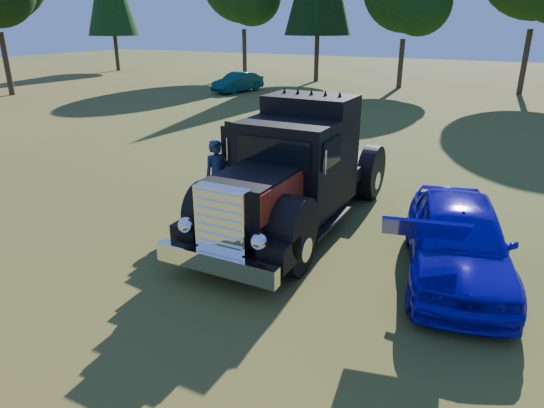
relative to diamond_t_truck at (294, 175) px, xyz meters
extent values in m
plane|color=#355519|center=(-0.02, -2.65, -1.28)|extent=(120.00, 120.00, 0.00)
cylinder|color=#2D2116|center=(-32.02, 27.35, 0.88)|extent=(0.36, 0.36, 4.32)
cylinder|color=#2D2116|center=(3.98, 27.35, 0.79)|extent=(0.36, 0.36, 4.14)
cylinder|color=#2D2116|center=(-11.02, 27.85, 1.06)|extent=(0.36, 0.36, 4.68)
cylinder|color=#2D2116|center=(-18.02, 28.35, 0.70)|extent=(0.36, 0.36, 3.96)
cylinder|color=#2D2116|center=(-4.02, 26.85, 0.43)|extent=(0.36, 0.36, 3.42)
sphere|color=black|center=(-2.88, 26.09, 4.42)|extent=(4.18, 4.18, 4.18)
cylinder|color=#2D2116|center=(-26.02, 11.35, 0.70)|extent=(0.36, 0.36, 3.96)
cylinder|color=black|center=(-1.04, -2.08, -0.73)|extent=(0.32, 1.10, 1.10)
cylinder|color=black|center=(1.06, -2.08, -0.73)|extent=(0.32, 1.10, 1.10)
cylinder|color=black|center=(-1.04, 2.72, -0.73)|extent=(0.32, 1.10, 1.10)
cylinder|color=black|center=(1.06, 2.72, -0.73)|extent=(0.32, 1.10, 1.10)
cylinder|color=black|center=(-0.71, 2.72, -0.73)|extent=(0.32, 1.10, 1.10)
cylinder|color=black|center=(0.73, 2.72, -0.73)|extent=(0.32, 1.10, 1.10)
cube|color=black|center=(0.01, 0.52, -0.66)|extent=(1.60, 6.40, 0.28)
cube|color=white|center=(0.01, -3.33, -0.73)|extent=(2.50, 0.22, 0.36)
cube|color=white|center=(0.01, -3.03, -0.03)|extent=(1.05, 0.30, 1.30)
cube|color=black|center=(0.01, -1.98, 0.02)|extent=(1.35, 1.80, 1.10)
cube|color=maroon|center=(-0.68, -1.98, 0.22)|extent=(0.02, 1.80, 0.60)
cube|color=maroon|center=(0.70, -1.98, 0.22)|extent=(0.02, 1.80, 0.60)
cylinder|color=black|center=(-0.94, -2.08, -0.33)|extent=(0.55, 1.24, 1.24)
cylinder|color=black|center=(0.96, -2.08, -0.33)|extent=(0.55, 1.24, 1.24)
sphere|color=white|center=(-0.77, -3.10, -0.23)|extent=(0.32, 0.32, 0.32)
sphere|color=white|center=(0.79, -3.10, -0.23)|extent=(0.32, 0.32, 0.32)
cube|color=black|center=(0.01, -0.43, 0.27)|extent=(2.05, 1.30, 2.10)
cube|color=black|center=(0.01, -1.10, 0.77)|extent=(1.70, 0.05, 0.65)
cube|color=black|center=(0.01, 0.87, 0.47)|extent=(2.05, 1.30, 2.50)
cube|color=black|center=(0.01, 2.52, -0.33)|extent=(2.00, 2.00, 0.35)
cube|color=black|center=(-1.57, 0.14, 0.17)|extent=(1.10, 0.21, 1.50)
cube|color=maroon|center=(-1.57, 0.19, 0.02)|extent=(0.84, 0.14, 0.75)
imported|color=#0716A0|center=(3.76, -0.76, -0.50)|extent=(2.80, 4.84, 1.55)
cube|color=#0716A0|center=(3.39, -2.42, 0.27)|extent=(1.47, 1.20, 0.67)
imported|color=navy|center=(-2.11, -0.02, -0.34)|extent=(0.76, 0.82, 1.89)
imported|color=#1E2948|center=(-1.97, 0.39, -0.40)|extent=(1.08, 1.04, 1.75)
imported|color=#0B423C|center=(-13.38, 19.52, -0.62)|extent=(2.14, 4.18, 1.31)
camera|label=1|loc=(4.49, -9.74, 3.35)|focal=32.00mm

